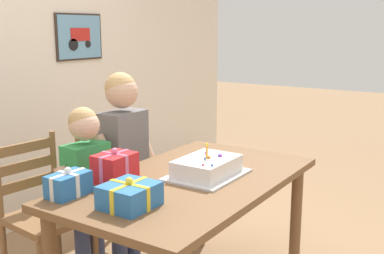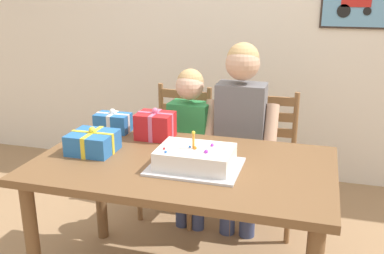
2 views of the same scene
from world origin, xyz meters
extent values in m
cube|color=silver|center=(0.00, 1.74, 1.30)|extent=(6.40, 0.08, 2.60)
cube|color=#332823|center=(0.85, 1.69, 1.48)|extent=(0.51, 0.02, 0.39)
cube|color=#669EC6|center=(0.85, 1.68, 1.48)|extent=(0.48, 0.01, 0.36)
cube|color=red|center=(0.85, 1.68, 1.50)|extent=(0.22, 0.01, 0.11)
cylinder|color=black|center=(0.76, 1.68, 1.42)|extent=(0.10, 0.01, 0.10)
cylinder|color=black|center=(0.93, 1.68, 1.42)|extent=(0.06, 0.01, 0.06)
cube|color=brown|center=(0.00, 0.00, 0.74)|extent=(1.51, 0.88, 0.04)
cylinder|color=brown|center=(-0.67, -0.36, 0.36)|extent=(0.07, 0.07, 0.72)
cylinder|color=brown|center=(-0.67, 0.36, 0.36)|extent=(0.07, 0.07, 0.72)
cylinder|color=brown|center=(0.67, 0.36, 0.36)|extent=(0.07, 0.07, 0.72)
cube|color=silver|center=(0.08, -0.06, 0.76)|extent=(0.44, 0.34, 0.01)
cube|color=white|center=(0.08, -0.06, 0.81)|extent=(0.36, 0.26, 0.09)
cylinder|color=orange|center=(0.07, -0.06, 0.89)|extent=(0.01, 0.01, 0.07)
sphere|color=yellow|center=(0.07, -0.06, 0.94)|extent=(0.02, 0.02, 0.02)
sphere|color=purple|center=(0.15, -0.01, 0.86)|extent=(0.02, 0.02, 0.02)
sphere|color=blue|center=(0.15, -0.10, 0.86)|extent=(0.02, 0.02, 0.02)
sphere|color=blue|center=(0.05, -0.06, 0.86)|extent=(0.01, 0.01, 0.01)
sphere|color=blue|center=(-0.03, -0.16, 0.86)|extent=(0.01, 0.01, 0.01)
sphere|color=red|center=(-0.06, -0.12, 0.86)|extent=(0.01, 0.01, 0.01)
sphere|color=purple|center=(0.15, -0.10, 0.86)|extent=(0.02, 0.02, 0.02)
sphere|color=orange|center=(0.08, -0.07, 0.86)|extent=(0.02, 0.02, 0.02)
cube|color=#286BB7|center=(-0.50, 0.00, 0.81)|extent=(0.23, 0.22, 0.11)
cube|color=yellow|center=(-0.50, 0.00, 0.81)|extent=(0.24, 0.02, 0.11)
cube|color=yellow|center=(-0.50, 0.00, 0.81)|extent=(0.02, 0.22, 0.11)
sphere|color=yellow|center=(-0.50, 0.00, 0.88)|extent=(0.04, 0.04, 0.04)
cube|color=red|center=(-0.26, 0.31, 0.83)|extent=(0.21, 0.17, 0.15)
cube|color=#DB668E|center=(-0.26, 0.31, 0.83)|extent=(0.21, 0.02, 0.16)
cube|color=#DB668E|center=(-0.26, 0.31, 0.83)|extent=(0.02, 0.17, 0.16)
sphere|color=#DB668E|center=(-0.26, 0.31, 0.92)|extent=(0.04, 0.04, 0.04)
cube|color=#286BB7|center=(-0.55, 0.35, 0.81)|extent=(0.21, 0.13, 0.11)
cube|color=white|center=(-0.55, 0.35, 0.81)|extent=(0.21, 0.02, 0.12)
cube|color=white|center=(-0.55, 0.35, 0.81)|extent=(0.02, 0.13, 0.12)
sphere|color=white|center=(-0.55, 0.35, 0.88)|extent=(0.04, 0.04, 0.04)
cube|color=brown|center=(-0.31, 0.80, 0.45)|extent=(0.46, 0.46, 0.04)
cylinder|color=brown|center=(-0.14, 0.60, 0.21)|extent=(0.04, 0.04, 0.43)
cylinder|color=brown|center=(-0.52, 0.63, 0.21)|extent=(0.04, 0.04, 0.43)
cylinder|color=brown|center=(-0.11, 0.97, 0.21)|extent=(0.04, 0.04, 0.43)
cylinder|color=brown|center=(-0.48, 1.01, 0.21)|extent=(0.04, 0.04, 0.43)
cylinder|color=brown|center=(-0.11, 0.97, 0.70)|extent=(0.04, 0.04, 0.45)
cylinder|color=brown|center=(-0.48, 1.01, 0.70)|extent=(0.04, 0.04, 0.45)
cube|color=brown|center=(-0.30, 0.99, 0.63)|extent=(0.36, 0.06, 0.06)
cube|color=brown|center=(-0.30, 0.99, 0.74)|extent=(0.36, 0.06, 0.06)
cube|color=brown|center=(-0.30, 0.99, 0.85)|extent=(0.36, 0.06, 0.06)
cube|color=brown|center=(0.31, 0.80, 0.45)|extent=(0.44, 0.44, 0.04)
cylinder|color=brown|center=(0.51, 0.62, 0.21)|extent=(0.04, 0.04, 0.43)
cylinder|color=brown|center=(0.13, 0.61, 0.21)|extent=(0.04, 0.04, 0.43)
cylinder|color=brown|center=(0.50, 1.00, 0.21)|extent=(0.04, 0.04, 0.43)
cylinder|color=brown|center=(0.12, 0.99, 0.21)|extent=(0.04, 0.04, 0.43)
cylinder|color=brown|center=(0.50, 1.00, 0.70)|extent=(0.04, 0.04, 0.45)
cylinder|color=brown|center=(0.12, 0.99, 0.70)|extent=(0.04, 0.04, 0.45)
cube|color=brown|center=(0.31, 0.99, 0.63)|extent=(0.36, 0.04, 0.06)
cube|color=brown|center=(0.31, 0.99, 0.74)|extent=(0.36, 0.04, 0.06)
cube|color=brown|center=(0.31, 0.99, 0.85)|extent=(0.36, 0.04, 0.06)
cylinder|color=#38426B|center=(0.25, 0.64, 0.24)|extent=(0.10, 0.10, 0.48)
cylinder|color=#38426B|center=(0.11, 0.64, 0.24)|extent=(0.10, 0.10, 0.48)
cube|color=slate|center=(0.18, 0.64, 0.76)|extent=(0.30, 0.19, 0.55)
cylinder|color=tan|center=(0.37, 0.60, 0.74)|extent=(0.08, 0.23, 0.37)
cylinder|color=tan|center=(-0.01, 0.60, 0.74)|extent=(0.08, 0.23, 0.37)
sphere|color=tan|center=(0.18, 0.64, 1.16)|extent=(0.21, 0.21, 0.21)
sphere|color=tan|center=(0.18, 0.65, 1.19)|extent=(0.20, 0.20, 0.20)
cylinder|color=#38426B|center=(-0.09, 0.63, 0.21)|extent=(0.09, 0.09, 0.42)
cylinder|color=#38426B|center=(-0.21, 0.64, 0.21)|extent=(0.09, 0.09, 0.42)
cube|color=#2D934C|center=(-0.15, 0.64, 0.66)|extent=(0.27, 0.18, 0.48)
cylinder|color=#E0B293|center=(0.01, 0.59, 0.64)|extent=(0.08, 0.20, 0.32)
cylinder|color=#E0B293|center=(-0.32, 0.62, 0.64)|extent=(0.08, 0.20, 0.32)
sphere|color=#E0B293|center=(-0.15, 0.64, 1.00)|extent=(0.18, 0.18, 0.18)
sphere|color=tan|center=(-0.15, 0.65, 1.03)|extent=(0.17, 0.17, 0.17)
camera|label=1|loc=(-2.05, -1.36, 1.56)|focal=44.29mm
camera|label=2|loc=(0.63, -2.00, 1.62)|focal=41.81mm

